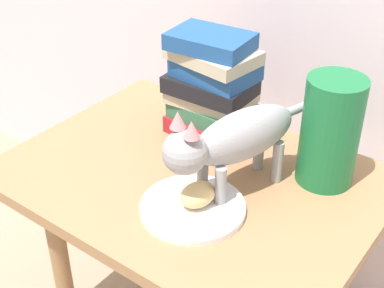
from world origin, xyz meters
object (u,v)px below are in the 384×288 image
(plate, at_px, (193,208))
(bread_roll, at_px, (198,195))
(green_vase, at_px, (330,132))
(book_stack, at_px, (212,87))
(side_table, at_px, (192,202))
(cat, at_px, (233,139))

(plate, distance_m, bread_roll, 0.03)
(green_vase, bearing_deg, book_stack, 178.27)
(bread_roll, bearing_deg, side_table, 131.94)
(book_stack, bearing_deg, green_vase, -1.73)
(bread_roll, bearing_deg, cat, 78.11)
(cat, bearing_deg, side_table, 179.82)
(bread_roll, bearing_deg, plate, -126.53)
(plate, distance_m, book_stack, 0.34)
(plate, height_order, bread_roll, bread_roll)
(side_table, bearing_deg, cat, -0.18)
(side_table, bearing_deg, plate, -52.58)
(book_stack, bearing_deg, plate, -61.93)
(side_table, distance_m, book_stack, 0.28)
(book_stack, height_order, green_vase, book_stack)
(plate, height_order, green_vase, green_vase)
(side_table, relative_size, cat, 1.79)
(book_stack, relative_size, green_vase, 1.09)
(side_table, xyz_separation_m, plate, (0.08, -0.10, 0.09))
(plate, height_order, cat, cat)
(side_table, relative_size, plate, 3.78)
(side_table, relative_size, green_vase, 3.37)
(plate, xyz_separation_m, cat, (0.03, 0.10, 0.13))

